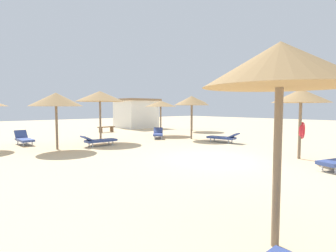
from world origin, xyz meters
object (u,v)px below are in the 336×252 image
at_px(parasol_5, 192,101).
at_px(lounger_4, 24,139).
at_px(bench_0, 106,128).
at_px(lounger_2, 158,133).
at_px(parasol_7, 100,96).
at_px(parasol_6, 192,100).
at_px(parasol_3, 56,100).
at_px(beach_cabana, 136,113).
at_px(lounger_3, 99,140).
at_px(parasol_0, 280,66).
at_px(parasol_2, 161,104).
at_px(lounger_5, 223,137).
at_px(parasol_1, 301,97).

relative_size(parasol_5, lounger_4, 1.53).
bearing_deg(bench_0, lounger_2, -84.40).
bearing_deg(lounger_2, lounger_4, 162.09).
xyz_separation_m(parasol_5, parasol_7, (-5.27, 2.61, 0.22)).
xyz_separation_m(parasol_6, lounger_2, (-5.90, -2.42, -2.47)).
bearing_deg(parasol_3, parasol_7, 22.32).
height_order(parasol_6, beach_cabana, parasol_6).
relative_size(lounger_4, beach_cabana, 0.48).
relative_size(parasol_5, lounger_3, 1.49).
height_order(lounger_3, lounger_4, lounger_4).
height_order(parasol_6, parasol_7, parasol_7).
distance_m(parasol_3, parasol_7, 3.25).
height_order(parasol_0, beach_cabana, parasol_0).
bearing_deg(parasol_2, parasol_6, 11.66).
distance_m(parasol_6, lounger_5, 8.48).
distance_m(parasol_7, bench_0, 6.84).
distance_m(parasol_0, parasol_3, 11.73).
bearing_deg(lounger_4, parasol_6, -0.36).
xyz_separation_m(lounger_3, beach_cabana, (9.05, 9.69, 1.21)).
xyz_separation_m(parasol_6, lounger_3, (-10.70, -3.19, -2.47)).
xyz_separation_m(lounger_3, lounger_4, (-2.94, 3.27, 0.01)).
bearing_deg(lounger_4, parasol_5, -25.56).
distance_m(parasol_1, lounger_2, 9.77).
bearing_deg(parasol_0, lounger_5, 40.65).
relative_size(lounger_2, beach_cabana, 0.48).
distance_m(parasol_5, parasol_7, 5.89).
xyz_separation_m(parasol_0, parasol_2, (9.07, 13.68, -0.32)).
bearing_deg(parasol_6, parasol_1, -117.41).
height_order(parasol_0, bench_0, parasol_0).
distance_m(parasol_1, parasol_7, 10.90).
height_order(lounger_3, beach_cabana, beach_cabana).
bearing_deg(parasol_1, parasol_0, -160.00).
relative_size(parasol_2, parasol_6, 0.85).
bearing_deg(lounger_5, parasol_7, 136.32).
relative_size(parasol_1, lounger_4, 1.51).
xyz_separation_m(parasol_0, lounger_2, (7.60, 12.17, -2.38)).
bearing_deg(parasol_7, parasol_1, -70.56).
relative_size(lounger_2, bench_0, 1.22).
relative_size(parasol_6, parasol_7, 1.00).
distance_m(parasol_5, parasol_6, 6.23).
bearing_deg(bench_0, parasol_6, -30.40).
xyz_separation_m(parasol_0, bench_0, (6.98, 18.41, -2.35)).
height_order(lounger_5, beach_cabana, beach_cabana).
bearing_deg(parasol_1, parasol_2, 80.92).
relative_size(parasol_7, lounger_4, 1.65).
bearing_deg(parasol_5, beach_cabana, 74.99).
bearing_deg(parasol_2, parasol_1, -99.08).
distance_m(parasol_5, lounger_3, 6.65).
bearing_deg(parasol_2, lounger_4, 173.82).
relative_size(parasol_1, parasol_5, 0.99).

